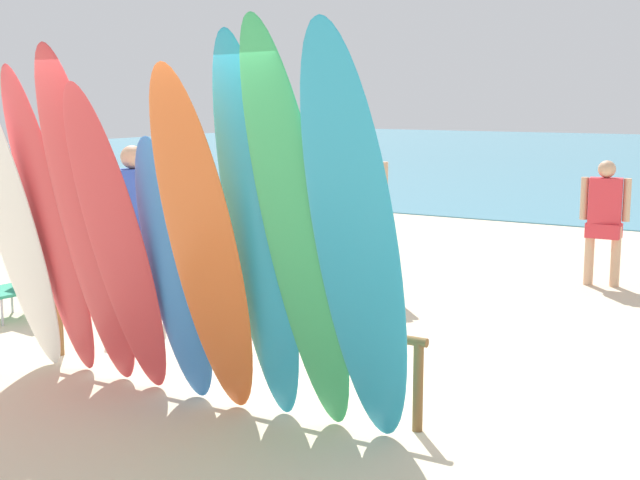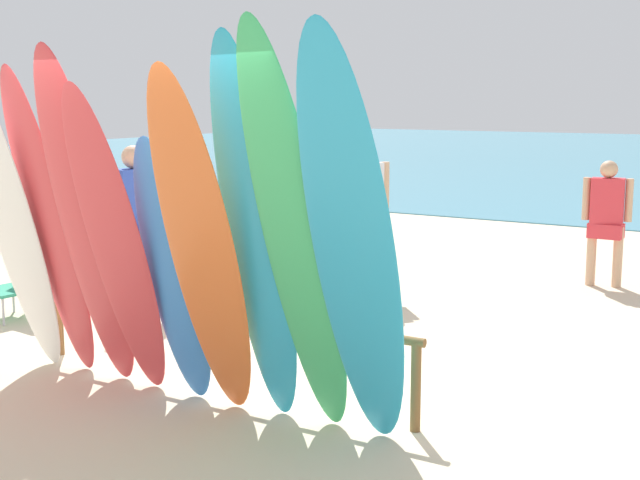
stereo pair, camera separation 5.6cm
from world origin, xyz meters
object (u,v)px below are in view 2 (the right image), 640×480
Objects in this scene: surfboard_red_1 at (49,226)px; beachgoer_photographing at (150,205)px; beachgoer_strolling at (362,207)px; surfboard_rack at (214,322)px; surfboard_red_2 at (87,222)px; surfboard_red_3 at (116,245)px; beach_chair_blue at (81,252)px; surfboard_green_7 at (295,238)px; surfboard_blue_4 at (173,273)px; surfboard_white_0 at (11,221)px; surfboard_orange_5 at (202,250)px; surfboard_teal_6 at (255,237)px; surfboard_teal_8 at (353,249)px; beach_chair_red at (21,275)px; beachgoer_near_rack at (135,217)px; beachgoer_by_water at (607,214)px.

beachgoer_photographing is (-1.76, 3.09, -0.28)m from surfboard_red_1.
surfboard_rack is at bearing -132.86° from beachgoer_strolling.
surfboard_red_2 reaches higher than surfboard_rack.
beach_chair_blue is (-3.21, 2.67, -0.75)m from surfboard_red_3.
surfboard_red_3 is 1.57m from surfboard_green_7.
beachgoer_photographing reaches higher than surfboard_rack.
beachgoer_photographing is (-3.00, 3.06, -0.02)m from surfboard_blue_4.
beachgoer_photographing is (-1.43, 3.18, -0.30)m from surfboard_white_0.
surfboard_red_2 is at bearing 170.85° from surfboard_orange_5.
surfboard_white_0 is 2.34m from surfboard_teal_6.
surfboard_white_0 is 0.34m from surfboard_red_1.
surfboard_teal_8 is at bearing -3.52° from surfboard_orange_5.
beach_chair_red is (-4.72, 1.43, -0.91)m from surfboard_teal_8.
surfboard_teal_8 is at bearing -10.11° from surfboard_teal_6.
surfboard_blue_4 is 1.64m from surfboard_teal_8.
surfboard_teal_6 reaches higher than surfboard_orange_5.
surfboard_red_2 is 1.20m from surfboard_orange_5.
beachgoer_photographing is at bearing 139.03° from surfboard_teal_6.
beachgoer_near_rack is at bearing 152.81° from surfboard_green_7.
beachgoer_by_water is (0.88, 5.90, -0.47)m from surfboard_teal_6.
beach_chair_blue reaches higher than surfboard_rack.
surfboard_teal_6 is at bearing 3.00° from surfboard_red_3.
surfboard_white_0 is at bearing -170.25° from surfboard_blue_4.
beach_chair_red is at bearing 163.87° from surfboard_blue_4.
beach_chair_red is at bearing 154.23° from surfboard_orange_5.
surfboard_rack is 1.44× the size of surfboard_red_3.
surfboard_orange_5 is (1.66, -0.17, -0.01)m from surfboard_red_1.
surfboard_blue_4 is at bearing 177.75° from surfboard_green_7.
surfboard_white_0 is 1.50× the size of beachgoer_strolling.
surfboard_blue_4 is at bearing 151.55° from surfboard_orange_5.
surfboard_red_3 is (1.15, -0.02, -0.09)m from surfboard_white_0.
surfboard_white_0 reaches higher than surfboard_blue_4.
beach_chair_red is (-0.13, -1.83, -0.54)m from beachgoer_photographing.
surfboard_white_0 is at bearing -43.25° from beach_chair_blue.
surfboard_red_3 is (-0.41, -0.60, 0.65)m from surfboard_rack.
beachgoer_strolling is (0.15, 4.02, -0.30)m from surfboard_red_2.
surfboard_teal_6 is 1.56× the size of beachgoer_strolling.
surfboard_rack is 4.26× the size of beach_chair_red.
surfboard_red_2 is 0.95× the size of surfboard_green_7.
surfboard_blue_4 reaches higher than beach_chair_blue.
beachgoer_near_rack is at bearing 178.01° from beachgoer_strolling.
beachgoer_by_water is 1.80× the size of beach_chair_red.
surfboard_red_1 reaches higher than beachgoer_near_rack.
surfboard_red_2 reaches higher than surfboard_red_3.
surfboard_teal_8 reaches higher than surfboard_rack.
surfboard_orange_5 is 3.92m from beach_chair_red.
surfboard_blue_4 is 0.85m from surfboard_teal_6.
surfboard_green_7 is at bearing -20.41° from beach_chair_blue.
surfboard_rack is 1.22m from surfboard_red_2.
surfboard_white_0 is 2.24m from beach_chair_red.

